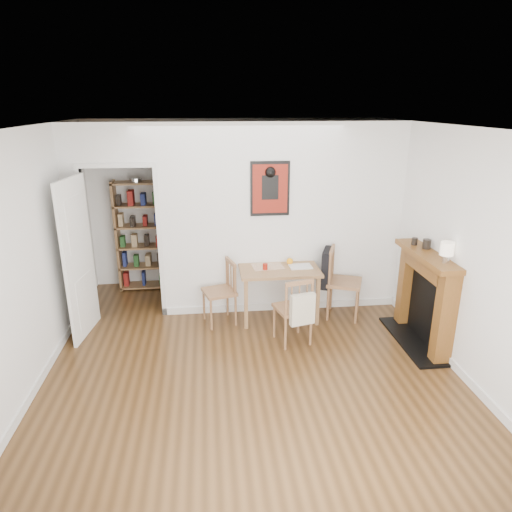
{
  "coord_description": "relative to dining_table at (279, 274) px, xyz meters",
  "views": [
    {
      "loc": [
        -0.42,
        -4.55,
        2.83
      ],
      "look_at": [
        0.14,
        0.6,
        1.08
      ],
      "focal_mm": 32.0,
      "sensor_mm": 36.0,
      "label": 1
    }
  ],
  "objects": [
    {
      "name": "ground",
      "position": [
        -0.5,
        -1.1,
        -0.64
      ],
      "size": [
        5.2,
        5.2,
        0.0
      ],
      "primitive_type": "plane",
      "color": "brown",
      "rests_on": "ground"
    },
    {
      "name": "room_shell",
      "position": [
        -0.4,
        0.24,
        0.66
      ],
      "size": [
        5.2,
        5.2,
        5.2
      ],
      "color": "silver",
      "rests_on": "ground"
    },
    {
      "name": "dining_table",
      "position": [
        0.0,
        0.0,
        0.0
      ],
      "size": [
        1.06,
        0.68,
        0.72
      ],
      "color": "#976846",
      "rests_on": "ground"
    },
    {
      "name": "chair_left",
      "position": [
        -0.81,
        -0.07,
        -0.2
      ],
      "size": [
        0.54,
        0.54,
        0.87
      ],
      "color": "#916843",
      "rests_on": "ground"
    },
    {
      "name": "chair_right",
      "position": [
        0.87,
        -0.05,
        -0.13
      ],
      "size": [
        0.68,
        0.64,
        0.98
      ],
      "color": "#916843",
      "rests_on": "ground"
    },
    {
      "name": "chair_front",
      "position": [
        0.07,
        -0.69,
        -0.19
      ],
      "size": [
        0.53,
        0.57,
        0.87
      ],
      "color": "#916843",
      "rests_on": "ground"
    },
    {
      "name": "bookshelf",
      "position": [
        -1.98,
        1.3,
        0.21
      ],
      "size": [
        0.73,
        0.29,
        1.72
      ],
      "color": "#976846",
      "rests_on": "ground"
    },
    {
      "name": "fireplace",
      "position": [
        1.66,
        -0.85,
        -0.02
      ],
      "size": [
        0.45,
        1.25,
        1.16
      ],
      "color": "brown",
      "rests_on": "ground"
    },
    {
      "name": "red_glass",
      "position": [
        -0.2,
        -0.04,
        0.13
      ],
      "size": [
        0.07,
        0.07,
        0.09
      ],
      "primitive_type": "cylinder",
      "color": "maroon",
      "rests_on": "dining_table"
    },
    {
      "name": "orange_fruit",
      "position": [
        0.17,
        0.13,
        0.13
      ],
      "size": [
        0.09,
        0.09,
        0.09
      ],
      "primitive_type": "sphere",
      "color": "#FF9F0D",
      "rests_on": "dining_table"
    },
    {
      "name": "placemat",
      "position": [
        -0.15,
        0.08,
        0.09
      ],
      "size": [
        0.44,
        0.35,
        0.0
      ],
      "primitive_type": "cube",
      "rotation": [
        0.0,
        0.0,
        0.11
      ],
      "color": "beige",
      "rests_on": "dining_table"
    },
    {
      "name": "notebook",
      "position": [
        0.29,
        0.01,
        0.09
      ],
      "size": [
        0.3,
        0.23,
        0.01
      ],
      "primitive_type": "cube",
      "rotation": [
        0.0,
        0.0,
        0.03
      ],
      "color": "silver",
      "rests_on": "dining_table"
    },
    {
      "name": "mantel_lamp",
      "position": [
        1.65,
        -1.19,
        0.67
      ],
      "size": [
        0.15,
        0.15,
        0.23
      ],
      "color": "silver",
      "rests_on": "fireplace"
    },
    {
      "name": "ceramic_jar_a",
      "position": [
        1.67,
        -0.69,
        0.58
      ],
      "size": [
        0.1,
        0.1,
        0.11
      ],
      "primitive_type": "cylinder",
      "color": "black",
      "rests_on": "fireplace"
    },
    {
      "name": "ceramic_jar_b",
      "position": [
        1.59,
        -0.53,
        0.57
      ],
      "size": [
        0.07,
        0.07,
        0.09
      ],
      "primitive_type": "cylinder",
      "color": "black",
      "rests_on": "fireplace"
    }
  ]
}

